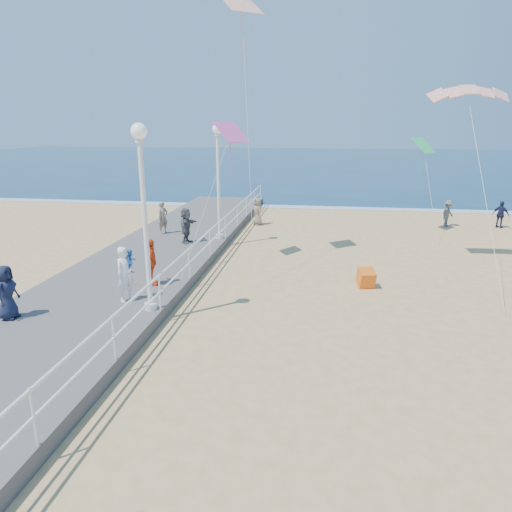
# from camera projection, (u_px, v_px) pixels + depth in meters

# --- Properties ---
(ground) EXTENTS (160.00, 160.00, 0.00)m
(ground) POSITION_uv_depth(u_px,v_px,m) (333.00, 333.00, 12.86)
(ground) COLOR tan
(ground) RESTS_ON ground
(ocean) EXTENTS (160.00, 90.00, 0.05)m
(ocean) POSITION_uv_depth(u_px,v_px,m) (329.00, 161.00, 74.64)
(ocean) COLOR #0C2D4B
(ocean) RESTS_ON ground
(surf_line) EXTENTS (160.00, 1.20, 0.04)m
(surf_line) POSITION_uv_depth(u_px,v_px,m) (330.00, 208.00, 32.33)
(surf_line) COLOR white
(surf_line) RESTS_ON ground
(boardwalk) EXTENTS (5.00, 44.00, 0.40)m
(boardwalk) POSITION_uv_depth(u_px,v_px,m) (84.00, 311.00, 13.88)
(boardwalk) COLOR #67635D
(boardwalk) RESTS_ON ground
(railing) EXTENTS (0.05, 42.00, 0.55)m
(railing) POSITION_uv_depth(u_px,v_px,m) (159.00, 283.00, 13.24)
(railing) COLOR white
(railing) RESTS_ON boardwalk
(lamp_post_mid) EXTENTS (0.44, 0.44, 5.32)m
(lamp_post_mid) POSITION_uv_depth(u_px,v_px,m) (144.00, 200.00, 12.62)
(lamp_post_mid) COLOR white
(lamp_post_mid) RESTS_ON boardwalk
(lamp_post_far) EXTENTS (0.44, 0.44, 5.32)m
(lamp_post_far) POSITION_uv_depth(u_px,v_px,m) (218.00, 170.00, 21.18)
(lamp_post_far) COLOR white
(lamp_post_far) RESTS_ON boardwalk
(woman_holding_toddler) EXTENTS (0.64, 0.74, 1.72)m
(woman_holding_toddler) POSITION_uv_depth(u_px,v_px,m) (125.00, 274.00, 13.96)
(woman_holding_toddler) COLOR white
(woman_holding_toddler) RESTS_ON boardwalk
(toddler_held) EXTENTS (0.42, 0.46, 0.76)m
(toddler_held) POSITION_uv_depth(u_px,v_px,m) (131.00, 261.00, 13.98)
(toddler_held) COLOR #377BCF
(toddler_held) RESTS_ON boardwalk
(spectator_3) EXTENTS (0.62, 1.01, 1.61)m
(spectator_3) POSITION_uv_depth(u_px,v_px,m) (151.00, 262.00, 15.37)
(spectator_3) COLOR #DE4F1B
(spectator_3) RESTS_ON boardwalk
(spectator_4) EXTENTS (0.51, 0.77, 1.56)m
(spectator_4) POSITION_uv_depth(u_px,v_px,m) (7.00, 292.00, 12.68)
(spectator_4) COLOR #181D35
(spectator_4) RESTS_ON boardwalk
(spectator_5) EXTENTS (0.63, 1.55, 1.63)m
(spectator_5) POSITION_uv_depth(u_px,v_px,m) (186.00, 226.00, 20.99)
(spectator_5) COLOR #4E4E53
(spectator_5) RESTS_ON boardwalk
(spectator_6) EXTENTS (0.64, 0.71, 1.63)m
(spectator_6) POSITION_uv_depth(u_px,v_px,m) (163.00, 218.00, 22.82)
(spectator_6) COLOR gray
(spectator_6) RESTS_ON boardwalk
(beach_walker_a) EXTENTS (1.08, 1.13, 1.54)m
(beach_walker_a) POSITION_uv_depth(u_px,v_px,m) (448.00, 213.00, 26.31)
(beach_walker_a) COLOR #57585C
(beach_walker_a) RESTS_ON ground
(beach_walker_b) EXTENTS (0.93, 0.86, 1.53)m
(beach_walker_b) POSITION_uv_depth(u_px,v_px,m) (501.00, 215.00, 25.95)
(beach_walker_b) COLOR #1C1E3E
(beach_walker_b) RESTS_ON ground
(beach_walker_c) EXTENTS (0.84, 0.92, 1.58)m
(beach_walker_c) POSITION_uv_depth(u_px,v_px,m) (258.00, 212.00, 26.74)
(beach_walker_c) COLOR #83745A
(beach_walker_c) RESTS_ON ground
(box_kite) EXTENTS (0.71, 0.82, 0.74)m
(box_kite) POSITION_uv_depth(u_px,v_px,m) (366.00, 280.00, 16.43)
(box_kite) COLOR red
(box_kite) RESTS_ON ground
(kite_parafoil) EXTENTS (2.97, 0.94, 0.65)m
(kite_parafoil) POSITION_uv_depth(u_px,v_px,m) (469.00, 89.00, 17.28)
(kite_parafoil) COLOR #EB491B
(kite_diamond_pink) EXTENTS (1.45, 1.54, 0.82)m
(kite_diamond_pink) POSITION_uv_depth(u_px,v_px,m) (231.00, 132.00, 18.33)
(kite_diamond_pink) COLOR #D54EA0
(kite_diamond_green) EXTENTS (1.36, 1.41, 0.78)m
(kite_diamond_green) POSITION_uv_depth(u_px,v_px,m) (424.00, 145.00, 23.67)
(kite_diamond_green) COLOR #2AC765
(kite_diamond_redwhite) EXTENTS (1.72, 1.68, 0.71)m
(kite_diamond_redwhite) POSITION_uv_depth(u_px,v_px,m) (242.00, 5.00, 16.93)
(kite_diamond_redwhite) COLOR #E2511A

